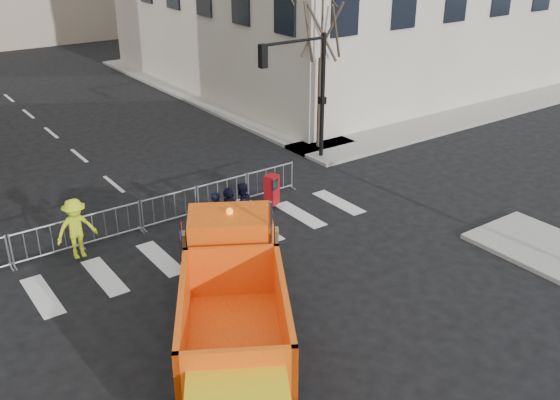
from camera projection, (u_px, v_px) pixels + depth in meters
ground at (296, 334)px, 15.73m from camera, size 120.00×120.00×0.00m
sidewalk_back at (152, 213)px, 22.00m from camera, size 64.00×5.00×0.15m
traffic_light_right at (322, 98)px, 26.17m from camera, size 0.18×0.18×5.40m
crowd_barriers at (141, 216)px, 20.74m from camera, size 12.60×0.60×1.10m
street_tree at (321, 67)px, 26.86m from camera, size 3.00×3.00×7.50m
plow_truck at (233, 302)px, 14.31m from camera, size 6.53×8.88×3.45m
cop_a at (215, 217)px, 19.98m from camera, size 0.73×0.61×1.71m
cop_b at (242, 207)px, 20.62m from camera, size 0.93×0.78×1.72m
cop_c at (230, 218)px, 19.49m from camera, size 1.30×1.02×2.06m
worker at (76, 229)px, 18.65m from camera, size 1.25×0.73×1.91m
newspaper_box at (272, 190)px, 22.36m from camera, size 0.57×0.54×1.10m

